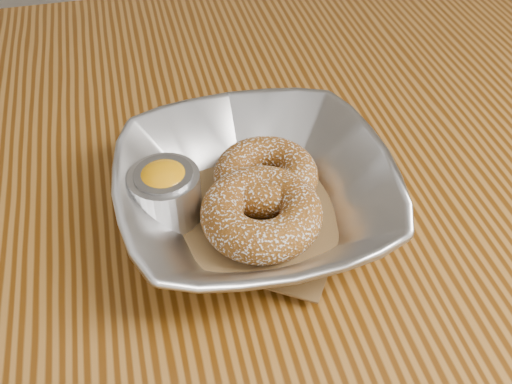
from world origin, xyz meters
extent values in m
cube|color=brown|center=(0.00, 0.00, 0.73)|extent=(1.20, 0.80, 0.04)
imported|color=#B8BBC0|center=(-0.07, -0.04, 0.78)|extent=(0.22, 0.22, 0.05)
cube|color=brown|center=(-0.07, -0.04, 0.76)|extent=(0.20, 0.20, 0.00)
torus|color=brown|center=(-0.05, -0.02, 0.78)|extent=(0.09, 0.09, 0.03)
torus|color=brown|center=(-0.07, -0.06, 0.78)|extent=(0.11, 0.11, 0.03)
cylinder|color=#B8BBC0|center=(-0.14, -0.03, 0.78)|extent=(0.06, 0.06, 0.04)
cylinder|color=gray|center=(-0.14, -0.03, 0.78)|extent=(0.05, 0.05, 0.04)
ellipsoid|color=#FFA107|center=(-0.14, -0.03, 0.80)|extent=(0.04, 0.04, 0.03)
camera|label=1|loc=(-0.15, -0.37, 1.11)|focal=42.00mm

